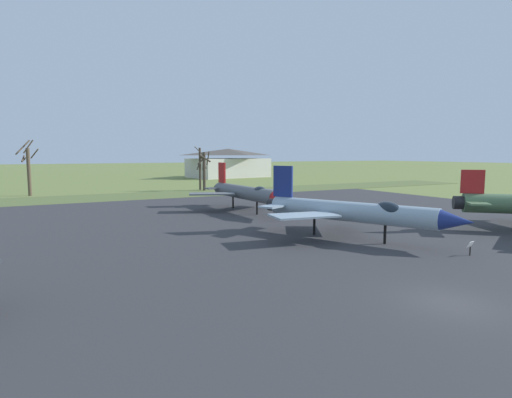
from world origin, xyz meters
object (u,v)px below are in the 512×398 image
at_px(jet_fighter_front_left, 247,192).
at_px(visitor_building, 228,163).
at_px(jet_fighter_rear_center, 352,211).
at_px(info_placard_rear_center, 470,247).
at_px(info_placard_front_left, 282,214).

relative_size(jet_fighter_front_left, visitor_building, 0.69).
distance_m(jet_fighter_rear_center, visitor_building, 88.27).
distance_m(jet_fighter_front_left, info_placard_rear_center, 25.35).
distance_m(jet_fighter_front_left, visitor_building, 71.93).
bearing_deg(info_placard_rear_center, jet_fighter_rear_center, 113.99).
bearing_deg(jet_fighter_front_left, info_placard_rear_center, -82.00).
relative_size(jet_fighter_front_left, jet_fighter_rear_center, 1.07).
relative_size(jet_fighter_front_left, info_placard_front_left, 14.87).
height_order(jet_fighter_front_left, info_placard_rear_center, jet_fighter_front_left).
xyz_separation_m(info_placard_rear_center, visitor_building, (24.47, 91.30, 3.30)).
bearing_deg(info_placard_front_left, jet_fighter_rear_center, -89.92).
relative_size(info_placard_rear_center, visitor_building, 0.04).
distance_m(info_placard_front_left, info_placard_rear_center, 17.99).
bearing_deg(info_placard_rear_center, visitor_building, 75.00).
height_order(jet_fighter_rear_center, visitor_building, visitor_building).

